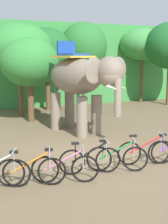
% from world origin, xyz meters
% --- Properties ---
extents(ground_plane, '(80.00, 80.00, 0.00)m').
position_xyz_m(ground_plane, '(0.00, 0.00, 0.00)').
color(ground_plane, brown).
extents(foliage_hedge, '(36.00, 6.00, 5.29)m').
position_xyz_m(foliage_hedge, '(0.00, 13.37, 2.64)').
color(foliage_hedge, '#3D8E42').
rests_on(foliage_hedge, ground).
extents(tree_center_left, '(3.49, 3.49, 4.85)m').
position_xyz_m(tree_center_left, '(-0.72, 7.88, 3.55)').
color(tree_center_left, brown).
rests_on(tree_center_left, ground).
extents(tree_far_left, '(2.81, 2.81, 4.04)m').
position_xyz_m(tree_far_left, '(-0.62, 6.25, 2.86)').
color(tree_far_left, brown).
rests_on(tree_far_left, ground).
extents(tree_far_right, '(2.93, 2.93, 4.80)m').
position_xyz_m(tree_far_right, '(1.17, 9.23, 3.32)').
color(tree_far_right, brown).
rests_on(tree_far_right, ground).
extents(tree_center_right, '(2.93, 2.93, 5.25)m').
position_xyz_m(tree_center_right, '(3.64, 9.57, 3.71)').
color(tree_center_right, brown).
rests_on(tree_center_right, ground).
extents(tree_center, '(3.18, 3.18, 5.07)m').
position_xyz_m(tree_center, '(8.16, 9.79, 3.96)').
color(tree_center, brown).
rests_on(tree_center, ground).
extents(elephant, '(2.61, 4.24, 3.78)m').
position_xyz_m(elephant, '(0.68, 3.18, 2.20)').
color(elephant, gray).
rests_on(elephant, ground).
extents(bike_orange, '(1.64, 0.69, 0.92)m').
position_xyz_m(bike_orange, '(-2.54, -1.27, 0.39)').
color(bike_orange, black).
rests_on(bike_orange, ground).
extents(bike_pink, '(1.61, 0.74, 0.92)m').
position_xyz_m(bike_pink, '(-1.72, -1.42, 0.39)').
color(bike_pink, black).
rests_on(bike_pink, ground).
extents(bike_black, '(1.67, 0.59, 0.92)m').
position_xyz_m(bike_black, '(-0.89, -1.12, 0.39)').
color(bike_black, black).
rests_on(bike_black, ground).
extents(bike_green, '(1.58, 0.80, 0.92)m').
position_xyz_m(bike_green, '(-0.13, -1.27, 0.39)').
color(bike_green, black).
rests_on(bike_green, ground).
extents(bike_red, '(1.65, 0.67, 0.92)m').
position_xyz_m(bike_red, '(0.92, -1.12, 0.39)').
color(bike_red, black).
rests_on(bike_red, ground).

